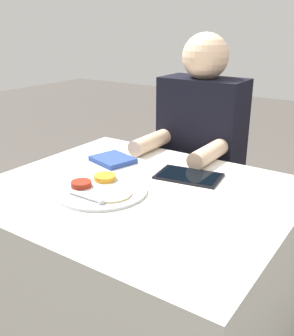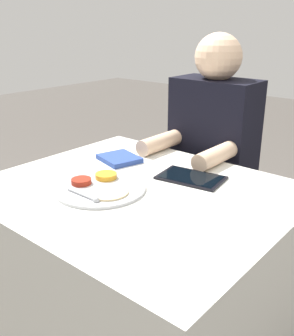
% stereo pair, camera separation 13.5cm
% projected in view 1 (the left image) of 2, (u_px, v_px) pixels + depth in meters
% --- Properties ---
extents(dining_table, '(1.01, 0.86, 0.75)m').
position_uv_depth(dining_table, '(139.00, 282.00, 1.46)').
color(dining_table, silver).
rests_on(dining_table, ground_plane).
extents(thali_tray, '(0.31, 0.31, 0.03)m').
position_uv_depth(thali_tray, '(101.00, 189.00, 1.31)').
color(thali_tray, '#B7BABF').
rests_on(thali_tray, dining_table).
extents(red_notebook, '(0.19, 0.17, 0.02)m').
position_uv_depth(red_notebook, '(113.00, 160.00, 1.58)').
color(red_notebook, silver).
rests_on(red_notebook, dining_table).
extents(tablet_device, '(0.25, 0.18, 0.01)m').
position_uv_depth(tablet_device, '(189.00, 176.00, 1.43)').
color(tablet_device, black).
rests_on(tablet_device, dining_table).
extents(person_diner, '(0.37, 0.45, 1.24)m').
position_uv_depth(person_diner, '(199.00, 176.00, 1.88)').
color(person_diner, black).
rests_on(person_diner, ground_plane).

